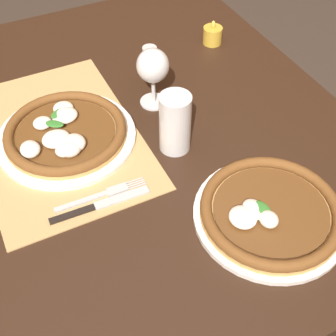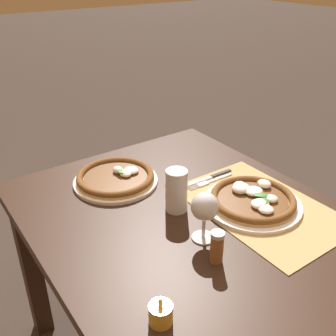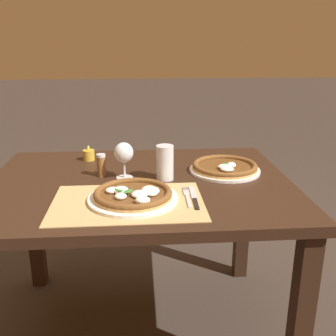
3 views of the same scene
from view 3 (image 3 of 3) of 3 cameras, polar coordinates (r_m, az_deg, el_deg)
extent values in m
plane|color=#382D26|center=(2.01, -3.65, -22.11)|extent=(24.00, 24.00, 0.00)
cube|color=black|center=(1.63, -4.15, -2.50)|extent=(1.25, 0.93, 0.04)
cube|color=black|center=(1.57, 18.74, -19.93)|extent=(0.07, 0.07, 0.70)
cube|color=black|center=(2.23, -18.82, -7.97)|extent=(0.07, 0.07, 0.70)
cube|color=black|center=(2.23, 10.75, -7.26)|extent=(0.07, 0.07, 0.70)
cube|color=tan|center=(1.41, -5.84, -5.00)|extent=(0.54, 0.36, 0.00)
cylinder|color=white|center=(1.43, -5.07, -4.42)|extent=(0.33, 0.33, 0.01)
cylinder|color=tan|center=(1.42, -5.08, -4.01)|extent=(0.28, 0.28, 0.01)
torus|color=brown|center=(1.42, -5.10, -3.65)|extent=(0.28, 0.28, 0.02)
cylinder|color=brown|center=(1.42, -5.09, -3.77)|extent=(0.23, 0.23, 0.00)
ellipsoid|color=white|center=(1.33, -3.68, -4.70)|extent=(0.05, 0.04, 0.03)
ellipsoid|color=white|center=(1.42, -2.76, -3.18)|extent=(0.06, 0.05, 0.03)
ellipsoid|color=white|center=(1.44, -8.04, -3.22)|extent=(0.05, 0.05, 0.02)
ellipsoid|color=white|center=(1.41, -2.10, -3.36)|extent=(0.04, 0.05, 0.03)
ellipsoid|color=white|center=(1.43, -6.88, -3.21)|extent=(0.06, 0.06, 0.02)
ellipsoid|color=white|center=(1.39, -4.22, -3.81)|extent=(0.06, 0.06, 0.02)
ellipsoid|color=white|center=(1.38, -6.89, -4.09)|extent=(0.04, 0.04, 0.02)
ellipsoid|color=white|center=(1.40, -2.38, -3.67)|extent=(0.04, 0.05, 0.02)
ellipsoid|color=#337A2D|center=(1.42, -7.13, -3.11)|extent=(0.04, 0.05, 0.00)
ellipsoid|color=#337A2D|center=(1.40, -5.80, -3.36)|extent=(0.05, 0.05, 0.00)
cylinder|color=white|center=(1.75, 8.22, -0.31)|extent=(0.31, 0.31, 0.01)
cylinder|color=tan|center=(1.75, 8.24, 0.03)|extent=(0.28, 0.28, 0.01)
torus|color=brown|center=(1.74, 8.25, 0.34)|extent=(0.28, 0.28, 0.02)
cylinder|color=brown|center=(1.74, 8.25, 0.24)|extent=(0.23, 0.23, 0.00)
ellipsoid|color=white|center=(1.72, 9.18, 0.40)|extent=(0.04, 0.04, 0.03)
ellipsoid|color=white|center=(1.68, 8.57, -0.13)|extent=(0.06, 0.05, 0.02)
ellipsoid|color=white|center=(1.71, 8.12, 0.17)|extent=(0.05, 0.04, 0.02)
ellipsoid|color=#337A2D|center=(1.72, 8.44, 0.60)|extent=(0.05, 0.03, 0.00)
cylinder|color=silver|center=(1.66, -6.31, -1.41)|extent=(0.07, 0.07, 0.00)
cylinder|color=silver|center=(1.65, -6.35, -0.27)|extent=(0.01, 0.01, 0.06)
ellipsoid|color=silver|center=(1.62, -6.44, 2.24)|extent=(0.08, 0.08, 0.08)
ellipsoid|color=#AD5B14|center=(1.63, -6.43, 1.90)|extent=(0.07, 0.07, 0.05)
cylinder|color=silver|center=(1.62, -0.44, 0.78)|extent=(0.07, 0.07, 0.15)
cylinder|color=black|center=(1.62, -0.44, 0.30)|extent=(0.07, 0.07, 0.12)
cylinder|color=silver|center=(1.60, -0.45, 2.54)|extent=(0.07, 0.07, 0.02)
cube|color=#B7B7BC|center=(1.41, 3.00, -4.82)|extent=(0.01, 0.12, 0.00)
cube|color=#B7B7BC|center=(1.48, 2.67, -3.61)|extent=(0.02, 0.05, 0.00)
cylinder|color=#B7B7BC|center=(1.52, 2.85, -3.00)|extent=(0.00, 0.04, 0.00)
cylinder|color=#B7B7BC|center=(1.52, 2.63, -3.01)|extent=(0.00, 0.04, 0.00)
cylinder|color=#B7B7BC|center=(1.52, 2.40, -3.01)|extent=(0.00, 0.04, 0.00)
cylinder|color=#B7B7BC|center=(1.52, 2.18, -3.02)|extent=(0.00, 0.04, 0.00)
cube|color=black|center=(1.39, 4.11, -5.23)|extent=(0.02, 0.10, 0.01)
cube|color=#B7B7BC|center=(1.49, 3.64, -3.58)|extent=(0.02, 0.12, 0.00)
cylinder|color=gold|center=(1.93, -11.42, 1.85)|extent=(0.06, 0.06, 0.05)
cylinder|color=silver|center=(1.93, -11.41, 1.63)|extent=(0.04, 0.04, 0.03)
ellipsoid|color=#F9C64C|center=(1.92, -11.49, 2.85)|extent=(0.01, 0.01, 0.02)
cylinder|color=brown|center=(1.69, -9.62, 0.20)|extent=(0.04, 0.04, 0.08)
cylinder|color=#BCBCC1|center=(1.67, -9.71, 1.78)|extent=(0.04, 0.04, 0.01)
camera|label=1|loc=(1.44, 32.52, 23.83)|focal=50.00mm
camera|label=2|loc=(2.32, -25.39, 21.08)|focal=42.00mm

